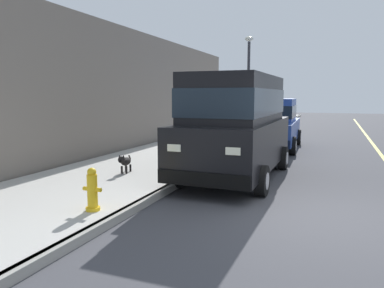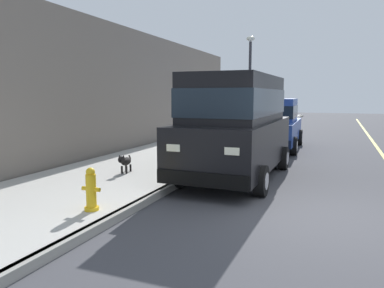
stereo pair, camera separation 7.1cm
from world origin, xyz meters
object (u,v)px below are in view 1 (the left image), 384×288
Objects in this scene: car_blue_sedan at (272,123)px; car_black_van at (236,122)px; dog_black at (125,161)px; street_lamp at (248,75)px; fire_hydrant at (92,191)px.

car_black_van is at bearing -90.09° from car_blue_sedan.
dog_black is (-2.52, -6.68, -0.55)m from car_blue_sedan.
street_lamp is (-1.34, 1.69, 1.92)m from car_blue_sedan.
dog_black is at bearing -110.69° from car_blue_sedan.
car_black_van reaches higher than dog_black.
car_black_van is at bearing 69.88° from fire_hydrant.
dog_black is 8.80m from street_lamp.
fire_hydrant is 11.43m from street_lamp.
car_blue_sedan is 6.18× the size of dog_black.
car_black_van reaches higher than fire_hydrant.
car_black_van is 6.55× the size of dog_black.
fire_hydrant reaches higher than dog_black.
dog_black is at bearing 111.06° from fire_hydrant.
car_blue_sedan reaches higher than fire_hydrant.
fire_hydrant is (-1.44, -9.48, -0.51)m from car_blue_sedan.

